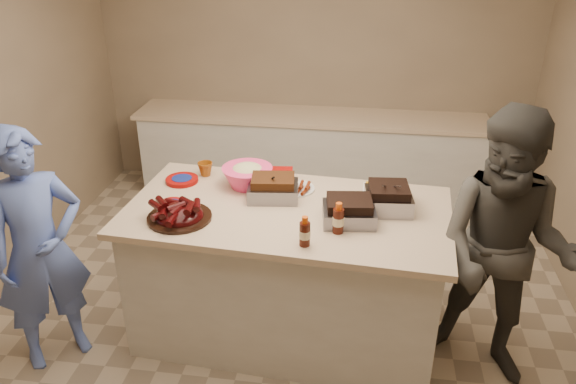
# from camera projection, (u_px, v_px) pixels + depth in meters

# --- Properties ---
(room) EXTENTS (4.50, 5.00, 2.70)m
(room) POSITION_uv_depth(u_px,v_px,m) (277.00, 323.00, 4.19)
(room) COLOR gray
(room) RESTS_ON ground
(back_counter) EXTENTS (3.60, 0.64, 0.90)m
(back_counter) POSITION_uv_depth(u_px,v_px,m) (309.00, 155.00, 5.94)
(back_counter) COLOR silver
(back_counter) RESTS_ON ground
(island) EXTENTS (2.19, 1.26, 1.00)m
(island) POSITION_uv_depth(u_px,v_px,m) (287.00, 329.00, 4.13)
(island) COLOR silver
(island) RESTS_ON ground
(rib_platter) EXTENTS (0.42, 0.42, 0.16)m
(rib_platter) POSITION_uv_depth(u_px,v_px,m) (180.00, 219.00, 3.56)
(rib_platter) COLOR #3B0607
(rib_platter) RESTS_ON island
(pulled_pork_tray) EXTENTS (0.36, 0.29, 0.10)m
(pulled_pork_tray) POSITION_uv_depth(u_px,v_px,m) (273.00, 198.00, 3.82)
(pulled_pork_tray) COLOR #47230F
(pulled_pork_tray) RESTS_ON island
(brisket_tray) EXTENTS (0.35, 0.31, 0.10)m
(brisket_tray) POSITION_uv_depth(u_px,v_px,m) (348.00, 221.00, 3.54)
(brisket_tray) COLOR black
(brisket_tray) RESTS_ON island
(roasting_pan) EXTENTS (0.32, 0.32, 0.12)m
(roasting_pan) POSITION_uv_depth(u_px,v_px,m) (387.00, 209.00, 3.68)
(roasting_pan) COLOR gray
(roasting_pan) RESTS_ON island
(coleslaw_bowl) EXTENTS (0.38, 0.38, 0.25)m
(coleslaw_bowl) POSITION_uv_depth(u_px,v_px,m) (248.00, 186.00, 3.99)
(coleslaw_bowl) COLOR #FF3C7C
(coleslaw_bowl) RESTS_ON island
(sausage_plate) EXTENTS (0.33, 0.33, 0.05)m
(sausage_plate) POSITION_uv_depth(u_px,v_px,m) (295.00, 189.00, 3.94)
(sausage_plate) COLOR silver
(sausage_plate) RESTS_ON island
(mac_cheese_dish) EXTENTS (0.31, 0.23, 0.08)m
(mac_cheese_dish) POSITION_uv_depth(u_px,v_px,m) (385.00, 199.00, 3.82)
(mac_cheese_dish) COLOR #E29E01
(mac_cheese_dish) RESTS_ON island
(bbq_bottle_a) EXTENTS (0.07, 0.07, 0.19)m
(bbq_bottle_a) POSITION_uv_depth(u_px,v_px,m) (305.00, 245.00, 3.28)
(bbq_bottle_a) COLOR #381008
(bbq_bottle_a) RESTS_ON island
(bbq_bottle_b) EXTENTS (0.07, 0.07, 0.20)m
(bbq_bottle_b) POSITION_uv_depth(u_px,v_px,m) (338.00, 232.00, 3.41)
(bbq_bottle_b) COLOR #381008
(bbq_bottle_b) RESTS_ON island
(mustard_bottle) EXTENTS (0.04, 0.04, 0.11)m
(mustard_bottle) POSITION_uv_depth(u_px,v_px,m) (276.00, 197.00, 3.84)
(mustard_bottle) COLOR #F4C700
(mustard_bottle) RESTS_ON island
(sauce_bowl) EXTENTS (0.15, 0.06, 0.15)m
(sauce_bowl) POSITION_uv_depth(u_px,v_px,m) (287.00, 196.00, 3.85)
(sauce_bowl) COLOR silver
(sauce_bowl) RESTS_ON island
(plate_stack_large) EXTENTS (0.25, 0.25, 0.03)m
(plate_stack_large) POSITION_uv_depth(u_px,v_px,m) (182.00, 182.00, 4.06)
(plate_stack_large) COLOR #880805
(plate_stack_large) RESTS_ON island
(plate_stack_small) EXTENTS (0.19, 0.19, 0.02)m
(plate_stack_small) POSITION_uv_depth(u_px,v_px,m) (172.00, 206.00, 3.72)
(plate_stack_small) COLOR #880805
(plate_stack_small) RESTS_ON island
(plastic_cup) EXTENTS (0.12, 0.11, 0.11)m
(plastic_cup) POSITION_uv_depth(u_px,v_px,m) (206.00, 175.00, 4.15)
(plastic_cup) COLOR #84440E
(plastic_cup) RESTS_ON island
(basket_stack) EXTENTS (0.19, 0.15, 0.09)m
(basket_stack) POSITION_uv_depth(u_px,v_px,m) (280.00, 181.00, 4.06)
(basket_stack) COLOR #880805
(basket_stack) RESTS_ON island
(guest_blue) EXTENTS (1.60, 1.59, 0.40)m
(guest_blue) POSITION_uv_depth(u_px,v_px,m) (63.00, 351.00, 3.92)
(guest_blue) COLOR #5874CC
(guest_blue) RESTS_ON ground
(guest_gray) EXTENTS (1.47, 2.01, 0.69)m
(guest_gray) POSITION_uv_depth(u_px,v_px,m) (481.00, 367.00, 3.78)
(guest_gray) COLOR #45433D
(guest_gray) RESTS_ON ground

